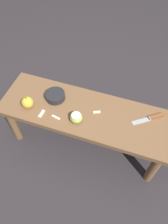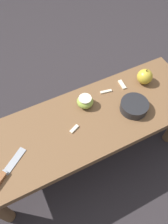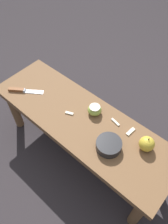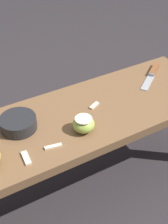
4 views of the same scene
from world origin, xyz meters
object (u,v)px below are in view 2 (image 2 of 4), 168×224
Objects in this scene: wooden_bench at (87,127)px; apple_cut at (85,101)px; bowl at (134,106)px; knife at (2,177)px; apple_whole at (145,77)px.

wooden_bench is 14.53× the size of apple_cut.
wooden_bench is at bearing 169.60° from bowl.
wooden_bench is at bearing -24.15° from knife.
knife reaches higher than wooden_bench.
apple_whole is 0.36m from apple_cut.
apple_whole is (0.40, 0.09, 0.11)m from wooden_bench.
apple_whole is at bearing -0.49° from apple_cut.
apple_whole reaches higher than knife.
apple_whole reaches higher than bowl.
apple_cut is 0.60× the size of bowl.
apple_cut is at bearing 68.36° from wooden_bench.
bowl reaches higher than wooden_bench.
bowl is (0.25, -0.05, 0.09)m from wooden_bench.
apple_cut is (0.48, 0.18, 0.02)m from knife.
bowl is (0.21, -0.13, -0.01)m from apple_cut.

